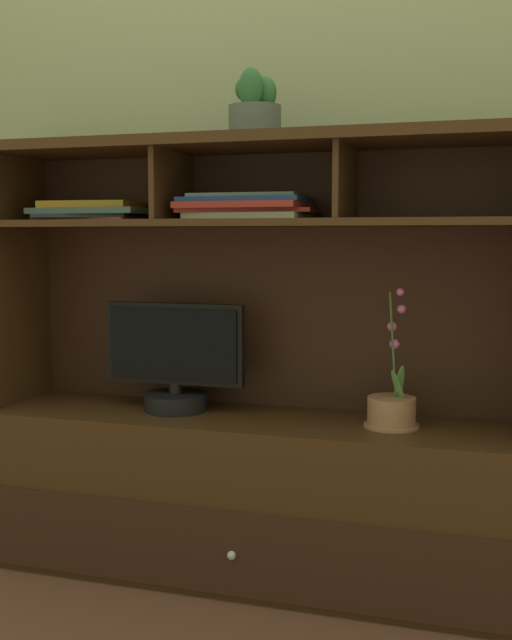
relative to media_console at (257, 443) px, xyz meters
name	(u,v)px	position (x,y,z in m)	size (l,w,h in m)	color
floor_plane	(256,574)	(0.00, -0.01, -0.40)	(6.00, 6.00, 0.02)	brown
back_wall	(279,100)	(0.00, 0.23, 1.01)	(6.00, 0.02, 2.80)	#929B6B
media_console	(257,443)	(0.00, 0.00, 0.00)	(1.65, 0.44, 1.26)	#3F2613
tv_monitor	(174,364)	(-0.25, -0.01, 0.22)	(0.43, 0.19, 0.32)	black
potted_orchid	(392,409)	(0.39, -0.02, 0.13)	(0.15, 0.15, 0.38)	#A87251
magazine_stack_left	(92,211)	(-0.53, 0.02, 0.68)	(0.36, 0.22, 0.06)	#B13E39
magazine_stack_centre	(247,207)	(-0.03, 0.00, 0.68)	(0.39, 0.25, 0.07)	beige
potted_succulent	(255,109)	(0.00, -0.02, 0.95)	(0.17, 0.17, 0.18)	#4D5548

